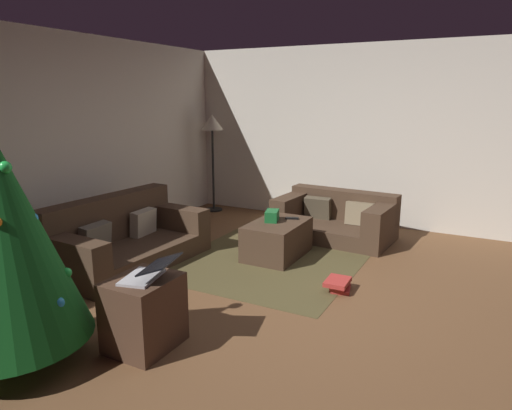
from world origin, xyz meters
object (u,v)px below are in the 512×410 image
tv_remote (292,218)px  book_stack (339,284)px  ottoman (277,239)px  christmas_tree (2,237)px  gift_box (272,216)px  couch_left (124,239)px  laptop (149,272)px  couch_right (337,219)px  corner_lamp (212,130)px  side_table (144,313)px

tv_remote → book_stack: size_ratio=0.48×
ottoman → christmas_tree: 3.09m
gift_box → couch_left: bearing=127.2°
laptop → book_stack: 1.99m
book_stack → christmas_tree: bearing=144.0°
tv_remote → couch_left: bearing=108.0°
ottoman → couch_left: bearing=125.0°
laptop → couch_left: bearing=49.3°
couch_left → ottoman: bearing=128.1°
couch_left → christmas_tree: bearing=25.2°
couch_right → couch_left: bearing=52.9°
ottoman → corner_lamp: 2.71m
ottoman → gift_box: gift_box is taller
laptop → ottoman: bearing=1.1°
tv_remote → corner_lamp: size_ratio=0.10×
ottoman → book_stack: bearing=-123.0°
gift_box → corner_lamp: corner_lamp is taller
couch_left → gift_box: (1.04, -1.37, 0.20)m
corner_lamp → ottoman: bearing=-129.2°
gift_box → tv_remote: gift_box is taller
ottoman → christmas_tree: bearing=166.8°
christmas_tree → side_table: bearing=-48.6°
tv_remote → laptop: (-2.52, 0.05, 0.18)m
christmas_tree → laptop: (0.61, -0.73, -0.33)m
gift_box → christmas_tree: 3.04m
laptop → tv_remote: bearing=-1.2°
ottoman → couch_right: bearing=-19.1°
gift_box → tv_remote: (0.19, -0.18, -0.05)m
ottoman → corner_lamp: size_ratio=0.55×
christmas_tree → laptop: christmas_tree is taller
couch_right → gift_box: 1.18m
tv_remote → book_stack: (-0.84, -0.88, -0.36)m
book_stack → side_table: bearing=149.8°
couch_left → book_stack: bearing=102.2°
corner_lamp → couch_left: bearing=-170.0°
tv_remote → corner_lamp: corner_lamp is taller
couch_left → book_stack: size_ratio=5.59×
gift_box → side_table: size_ratio=0.43×
tv_remote → christmas_tree: 3.27m
ottoman → laptop: laptop is taller
couch_left → ottoman: couch_left is taller
christmas_tree → corner_lamp: (4.48, 1.22, 0.40)m
corner_lamp → laptop: bearing=-153.2°
tv_remote → laptop: 2.53m
couch_right → christmas_tree: christmas_tree is taller
side_table → couch_left: bearing=47.9°
gift_box → laptop: bearing=-176.9°
couch_left → christmas_tree: (-1.90, -0.77, 0.66)m
ottoman → book_stack: 1.17m
christmas_tree → book_stack: size_ratio=5.37×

